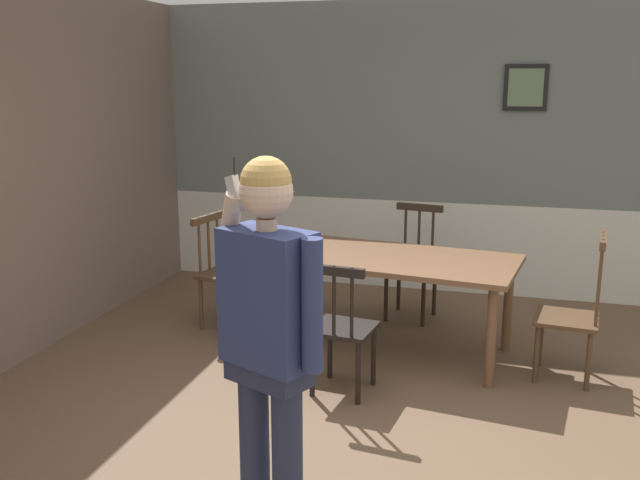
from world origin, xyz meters
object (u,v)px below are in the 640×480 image
dining_table (383,266)px  chair_at_table_head (413,265)px  person_figure (270,325)px  chair_near_window (226,272)px  chair_by_doorway (573,314)px  chair_opposite_corner (342,328)px

dining_table → chair_at_table_head: 0.88m
chair_at_table_head → person_figure: size_ratio=0.56×
chair_at_table_head → person_figure: (-0.19, -3.24, 0.56)m
dining_table → chair_near_window: (-1.38, 0.19, -0.20)m
chair_by_doorway → chair_near_window: bearing=88.7°
dining_table → chair_opposite_corner: 0.88m
chair_near_window → chair_at_table_head: size_ratio=0.96×
chair_by_doorway → chair_opposite_corner: chair_by_doorway is taller
chair_by_doorway → chair_opposite_corner: 1.63m
chair_near_window → person_figure: (1.31, -2.59, 0.56)m
person_figure → chair_near_window: bearing=-39.4°
chair_at_table_head → person_figure: 3.29m
chair_by_doorway → person_figure: 2.70m
chair_near_window → chair_by_doorway: (2.76, -0.39, 0.01)m
chair_by_doorway → chair_at_table_head: (-1.26, 1.03, -0.01)m
dining_table → chair_near_window: chair_near_window is taller
dining_table → chair_at_table_head: size_ratio=2.13×
chair_near_window → chair_at_table_head: bearing=124.0°
dining_table → chair_near_window: 1.40m
chair_near_window → person_figure: size_ratio=0.54×
chair_at_table_head → chair_opposite_corner: size_ratio=1.08×
dining_table → chair_near_window: bearing=172.0°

